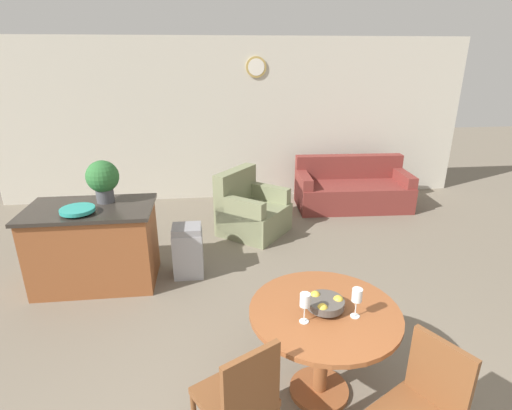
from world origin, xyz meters
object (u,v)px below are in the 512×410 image
Objects in this scene: trash_bin at (188,251)px; wine_glass_right at (357,296)px; dining_table at (323,330)px; teal_bowl at (77,210)px; kitchen_island at (95,245)px; couch at (352,190)px; wine_glass_left at (305,301)px; armchair at (251,212)px; dining_chair_near_left at (240,396)px; fruit_bowl at (325,303)px; dining_chair_near_right at (424,405)px; potted_plant at (103,179)px.

wine_glass_right is at bearing -57.87° from trash_bin.
teal_bowl is at bearing 141.90° from dining_table.
kitchen_island reaches higher than couch.
wine_glass_left reaches higher than armchair.
dining_table is at bearing -60.65° from trash_bin.
armchair is (-1.79, -0.85, 0.02)m from couch.
teal_bowl reaches higher than trash_bin.
dining_chair_near_left reaches higher than couch.
dining_chair_near_right is at bearing -55.28° from fruit_bowl.
couch is (3.64, 2.01, -0.17)m from kitchen_island.
wine_glass_left is at bearing -66.12° from trash_bin.
teal_bowl is at bearing -121.13° from potted_plant.
kitchen_island is at bearing 138.27° from dining_table.
fruit_bowl is at bearing -60.67° from trash_bin.
dining_table is 0.39m from wine_glass_right.
dining_chair_near_left is at bearing 50.51° from dining_chair_near_right.
teal_bowl reaches higher than dining_chair_near_left.
trash_bin is at bearing 119.35° from dining_table.
trash_bin is at bearing -178.35° from armchair.
kitchen_island is 3.87× the size of teal_bowl.
armchair is (1.90, 1.34, -0.65)m from teal_bowl.
potted_plant is at bearing 58.87° from teal_bowl.
dining_table is 4.92× the size of wine_glass_right.
couch is at bearing -25.96° from armchair.
potted_plant is (-1.91, 1.99, 0.37)m from fruit_bowl.
potted_plant is (-1.91, 1.99, 0.59)m from dining_table.
dining_table is 0.39m from wine_glass_left.
wine_glass_right is 0.63× the size of teal_bowl.
wine_glass_right reaches higher than couch.
wine_glass_right is 0.35× the size of trash_bin.
wine_glass_left is 0.47× the size of potted_plant.
dining_table is 1.73× the size of trash_bin.
dining_chair_near_left is 2.36m from trash_bin.
teal_bowl is 1.26m from trash_bin.
fruit_bowl is 1.22× the size of wine_glass_right.
dining_table is 2.31× the size of potted_plant.
kitchen_island is (-2.24, 1.93, -0.45)m from wine_glass_right.
trash_bin is (-0.88, 1.99, -0.60)m from wine_glass_left.
dining_table is 2.71m from teal_bowl.
fruit_bowl is at bearing 5.49° from dining_chair_near_left.
dining_chair_near_right is at bearing -39.49° from dining_chair_near_left.
potted_plant is 4.05m from couch.
dining_chair_near_left is 1.09m from dining_chair_near_right.
trash_bin is at bearing -7.45° from potted_plant.
kitchen_island is 1.01m from trash_bin.
dining_table is at bearing 48.88° from fruit_bowl.
kitchen_island is at bearing 138.26° from fruit_bowl.
couch is at bearing 66.05° from wine_glass_left.
trash_bin is (-1.06, 1.88, -0.27)m from dining_table.
couch is at bearing 28.87° from kitchen_island.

